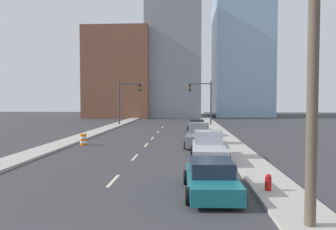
# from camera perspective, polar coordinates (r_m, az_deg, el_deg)

# --- Properties ---
(sidewalk_left) EXTENTS (2.08, 96.61, 0.16)m
(sidewalk_left) POSITION_cam_1_polar(r_m,az_deg,el_deg) (55.47, -7.83, -1.31)
(sidewalk_left) COLOR #ADA89E
(sidewalk_left) RESTS_ON ground
(sidewalk_right) EXTENTS (2.08, 96.61, 0.16)m
(sidewalk_right) POSITION_cam_1_polar(r_m,az_deg,el_deg) (54.54, 7.32, -1.38)
(sidewalk_right) COLOR #ADA89E
(sidewalk_right) RESTS_ON ground
(lane_stripe_at_9m) EXTENTS (0.16, 2.40, 0.01)m
(lane_stripe_at_9m) POSITION_cam_1_polar(r_m,az_deg,el_deg) (16.03, -9.52, -11.21)
(lane_stripe_at_9m) COLOR beige
(lane_stripe_at_9m) RESTS_ON ground
(lane_stripe_at_16m) EXTENTS (0.16, 2.40, 0.01)m
(lane_stripe_at_16m) POSITION_cam_1_polar(r_m,az_deg,el_deg) (22.18, -5.80, -7.32)
(lane_stripe_at_16m) COLOR beige
(lane_stripe_at_16m) RESTS_ON ground
(lane_stripe_at_22m) EXTENTS (0.16, 2.40, 0.01)m
(lane_stripe_at_22m) POSITION_cam_1_polar(r_m,az_deg,el_deg) (28.12, -3.83, -5.22)
(lane_stripe_at_22m) COLOR beige
(lane_stripe_at_22m) RESTS_ON ground
(lane_stripe_at_27m) EXTENTS (0.16, 2.40, 0.01)m
(lane_stripe_at_27m) POSITION_cam_1_polar(r_m,az_deg,el_deg) (33.12, -2.72, -4.03)
(lane_stripe_at_27m) COLOR beige
(lane_stripe_at_27m) RESTS_ON ground
(lane_stripe_at_33m) EXTENTS (0.16, 2.40, 0.01)m
(lane_stripe_at_33m) POSITION_cam_1_polar(r_m,az_deg,el_deg) (39.76, -1.70, -2.93)
(lane_stripe_at_33m) COLOR beige
(lane_stripe_at_33m) RESTS_ON ground
(lane_stripe_at_40m) EXTENTS (0.16, 2.40, 0.01)m
(lane_stripe_at_40m) POSITION_cam_1_polar(r_m,az_deg,el_deg) (46.08, -1.00, -2.17)
(lane_stripe_at_40m) COLOR beige
(lane_stripe_at_40m) RESTS_ON ground
(building_brick_left) EXTENTS (14.00, 16.00, 19.41)m
(building_brick_left) POSITION_cam_1_polar(r_m,az_deg,el_deg) (76.21, -8.12, 6.98)
(building_brick_left) COLOR brown
(building_brick_left) RESTS_ON ground
(building_office_center) EXTENTS (12.00, 20.00, 26.58)m
(building_office_center) POSITION_cam_1_polar(r_m,az_deg,el_deg) (79.10, 1.11, 9.45)
(building_office_center) COLOR gray
(building_office_center) RESTS_ON ground
(building_glass_right) EXTENTS (13.00, 20.00, 28.30)m
(building_glass_right) POSITION_cam_1_polar(r_m,az_deg,el_deg) (84.12, 12.35, 9.57)
(building_glass_right) COLOR #8CADC6
(building_glass_right) RESTS_ON ground
(traffic_signal_left) EXTENTS (3.49, 0.35, 6.74)m
(traffic_signal_left) POSITION_cam_1_polar(r_m,az_deg,el_deg) (50.89, -7.51, 3.07)
(traffic_signal_left) COLOR #38383D
(traffic_signal_left) RESTS_ON ground
(traffic_signal_right) EXTENTS (3.49, 0.35, 6.74)m
(traffic_signal_right) POSITION_cam_1_polar(r_m,az_deg,el_deg) (50.05, 6.46, 3.08)
(traffic_signal_right) COLOR #38383D
(traffic_signal_right) RESTS_ON ground
(utility_pole_right_near) EXTENTS (1.60, 0.32, 10.74)m
(utility_pole_right_near) POSITION_cam_1_polar(r_m,az_deg,el_deg) (10.41, 24.01, 11.65)
(utility_pole_right_near) COLOR brown
(utility_pole_right_near) RESTS_ON ground
(traffic_barrel) EXTENTS (0.56, 0.56, 0.95)m
(traffic_barrel) POSITION_cam_1_polar(r_m,az_deg,el_deg) (28.82, -14.53, -4.16)
(traffic_barrel) COLOR orange
(traffic_barrel) RESTS_ON ground
(fire_hydrant) EXTENTS (0.26, 0.26, 0.84)m
(fire_hydrant) POSITION_cam_1_polar(r_m,az_deg,el_deg) (14.14, 17.05, -11.45)
(fire_hydrant) COLOR red
(fire_hydrant) RESTS_ON ground
(sedan_teal) EXTENTS (2.30, 4.76, 1.39)m
(sedan_teal) POSITION_cam_1_polar(r_m,az_deg,el_deg) (13.71, 7.52, -10.84)
(sedan_teal) COLOR #196B75
(sedan_teal) RESTS_ON ground
(pickup_truck_silver) EXTENTS (2.38, 5.56, 1.83)m
(pickup_truck_silver) POSITION_cam_1_polar(r_m,az_deg,el_deg) (20.87, 7.08, -5.86)
(pickup_truck_silver) COLOR #B2B2BC
(pickup_truck_silver) RESTS_ON ground
(pickup_truck_gray) EXTENTS (2.42, 5.37, 1.92)m
(pickup_truck_gray) POSITION_cam_1_polar(r_m,az_deg,el_deg) (27.44, 5.35, -3.79)
(pickup_truck_gray) COLOR slate
(pickup_truck_gray) RESTS_ON ground
(sedan_tan) EXTENTS (2.17, 4.38, 1.50)m
(sedan_tan) POSITION_cam_1_polar(r_m,az_deg,el_deg) (34.14, 5.53, -2.71)
(sedan_tan) COLOR tan
(sedan_tan) RESTS_ON ground
(sedan_brown) EXTENTS (2.30, 4.42, 1.50)m
(sedan_brown) POSITION_cam_1_polar(r_m,az_deg,el_deg) (39.89, 4.99, -1.95)
(sedan_brown) COLOR brown
(sedan_brown) RESTS_ON ground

